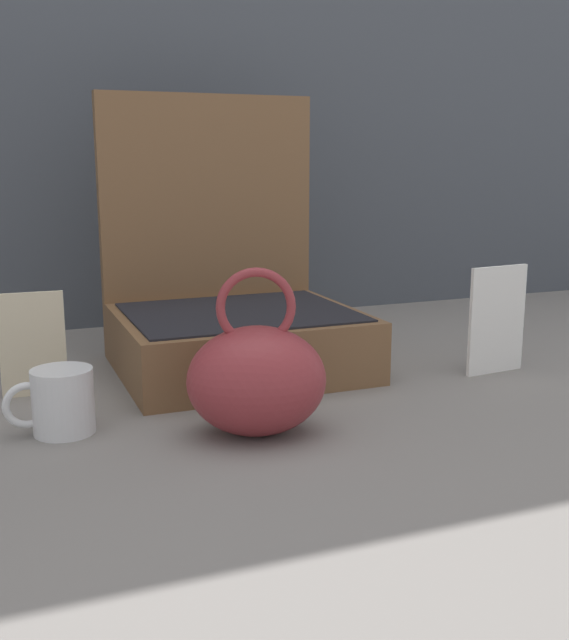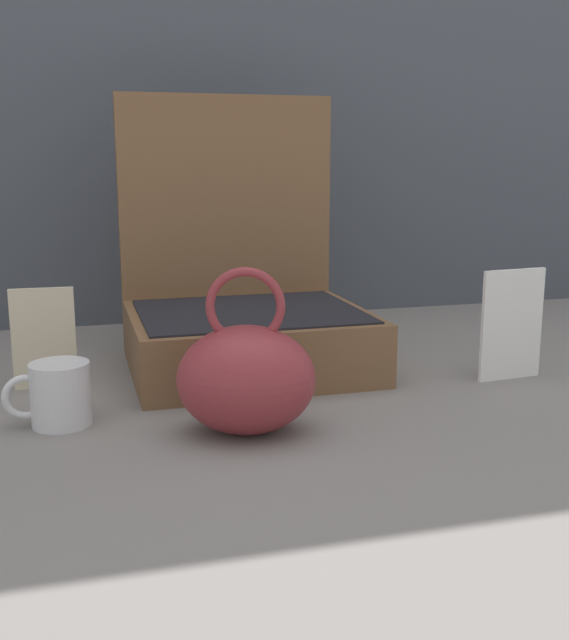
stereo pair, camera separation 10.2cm
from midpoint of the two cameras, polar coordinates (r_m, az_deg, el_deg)
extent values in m
plane|color=slate|center=(1.07, 3.02, -5.78)|extent=(6.00, 6.00, 0.00)
cube|color=brown|center=(1.18, -0.18, -1.68)|extent=(0.36, 0.30, 0.09)
cube|color=black|center=(1.17, -0.18, 0.63)|extent=(0.34, 0.27, 0.00)
cube|color=brown|center=(1.31, -2.12, 7.17)|extent=(0.36, 0.02, 0.43)
ellipsoid|color=maroon|center=(0.91, 0.30, -4.57)|extent=(0.20, 0.17, 0.13)
torus|color=maroon|center=(0.89, 0.31, 0.98)|extent=(0.09, 0.03, 0.09)
cylinder|color=silver|center=(0.97, -13.65, -5.49)|extent=(0.07, 0.07, 0.08)
torus|color=silver|center=(0.97, -16.10, -5.63)|extent=(0.06, 0.01, 0.06)
cube|color=white|center=(1.20, 19.11, -0.37)|extent=(0.11, 0.02, 0.17)
cube|color=beige|center=(1.13, -15.23, -1.38)|extent=(0.09, 0.01, 0.15)
camera|label=1|loc=(0.05, -87.14, 0.61)|focal=42.51mm
camera|label=2|loc=(0.05, 92.86, -0.61)|focal=42.51mm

